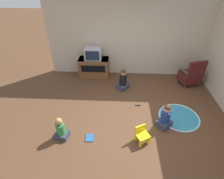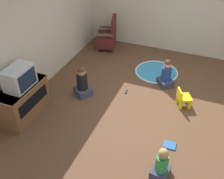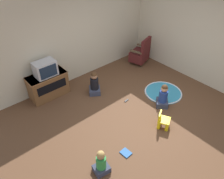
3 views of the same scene
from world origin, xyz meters
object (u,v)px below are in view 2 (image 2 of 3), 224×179
Objects in this scene: child_watching_left at (82,83)px; book at (170,145)px; television at (19,78)px; child_watching_center at (162,164)px; remote_control at (126,91)px; tv_cabinet at (24,100)px; yellow_kid_chair at (183,99)px; child_watching_right at (166,75)px; black_armchair at (108,37)px.

book is (-0.80, -2.16, -0.30)m from child_watching_left.
television is 0.80× the size of child_watching_left.
child_watching_center reaches higher than remote_control.
tv_cabinet is 2.96m from book.
child_watching_right is at bearing 12.48° from yellow_kid_chair.
television is 3.34m from yellow_kid_chair.
child_watching_left reaches higher than book.
child_watching_center is at bearing -97.96° from tv_cabinet.
yellow_kid_chair is at bearing 178.41° from child_watching_right.
black_armchair is at bearing -53.90° from book.
television is 1.40× the size of yellow_kid_chair.
remote_control is at bearing -47.03° from television.
child_watching_left is 2.32m from book.
remote_control is at bearing 41.37° from child_watching_center.
yellow_kid_chair is at bearing -62.91° from tv_cabinet.
child_watching_center is at bearing 85.60° from book.
tv_cabinet is at bearing 89.59° from yellow_kid_chair.
yellow_kid_chair is at bearing -62.62° from television.
tv_cabinet is 1.31m from child_watching_left.
child_watching_center is (-0.41, -2.91, -0.11)m from tv_cabinet.
child_watching_center is at bearing -155.53° from remote_control.
book is at bearing 153.73° from child_watching_right.
child_watching_left is 1.04m from remote_control.
child_watching_right is (2.52, 0.49, 0.04)m from child_watching_center.
yellow_kid_chair is (-1.86, -2.52, -0.19)m from black_armchair.
child_watching_left is at bearing -34.42° from television.
child_watching_left is 1.96m from child_watching_right.
yellow_kid_chair is 0.68× the size of child_watching_center.
child_watching_center is at bearing 151.74° from yellow_kid_chair.
tv_cabinet is 1.89× the size of television.
tv_cabinet is 1.59× the size of child_watching_right.
tv_cabinet is 2.94m from child_watching_center.
black_armchair is 2.33m from child_watching_left.
yellow_kid_chair is 2.65× the size of remote_control.
remote_control is at bearing 87.04° from child_watching_right.
child_watching_right is at bearing 41.26° from black_armchair.
television is 3.71× the size of remote_control.
child_watching_right is (0.62, 0.52, 0.12)m from yellow_kid_chair.
book is 1.78m from remote_control.
child_watching_right is 1.02m from remote_control.
tv_cabinet is at bearing -23.78° from black_armchair.
child_watching_center is 3.87× the size of remote_control.
tv_cabinet is 1.81× the size of child_watching_center.
child_watching_right is 1.95m from book.
black_armchair is 4.52m from child_watching_center.
tv_cabinet is 7.00× the size of remote_control.
television reaches higher than child_watching_left.
black_armchair is 4.01m from book.
book is (-1.86, -0.51, -0.28)m from child_watching_right.
child_watching_left reaches higher than child_watching_right.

